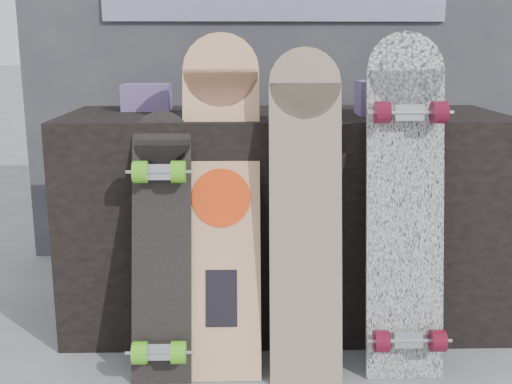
{
  "coord_description": "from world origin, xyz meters",
  "views": [
    {
      "loc": [
        -0.16,
        -1.86,
        1.05
      ],
      "look_at": [
        -0.11,
        0.2,
        0.57
      ],
      "focal_mm": 45.0,
      "sensor_mm": 36.0,
      "label": 1
    }
  ],
  "objects_px": {
    "longboard_geisha": "(221,193)",
    "longboard_celtic": "(305,205)",
    "vendor_table": "(283,218)",
    "skateboard_dark": "(161,244)",
    "longboard_cascadia": "(406,201)"
  },
  "relations": [
    {
      "from": "longboard_geisha",
      "to": "longboard_cascadia",
      "type": "relative_size",
      "value": 1.0
    },
    {
      "from": "longboard_geisha",
      "to": "longboard_celtic",
      "type": "bearing_deg",
      "value": -17.15
    },
    {
      "from": "skateboard_dark",
      "to": "longboard_geisha",
      "type": "bearing_deg",
      "value": 23.92
    },
    {
      "from": "vendor_table",
      "to": "longboard_geisha",
      "type": "relative_size",
      "value": 1.47
    },
    {
      "from": "longboard_celtic",
      "to": "longboard_geisha",
      "type": "bearing_deg",
      "value": 162.85
    },
    {
      "from": "vendor_table",
      "to": "skateboard_dark",
      "type": "height_order",
      "value": "skateboard_dark"
    },
    {
      "from": "longboard_geisha",
      "to": "skateboard_dark",
      "type": "height_order",
      "value": "longboard_geisha"
    },
    {
      "from": "longboard_celtic",
      "to": "longboard_cascadia",
      "type": "distance_m",
      "value": 0.32
    },
    {
      "from": "longboard_geisha",
      "to": "longboard_celtic",
      "type": "distance_m",
      "value": 0.28
    },
    {
      "from": "vendor_table",
      "to": "longboard_cascadia",
      "type": "xyz_separation_m",
      "value": [
        0.36,
        -0.4,
        0.16
      ]
    },
    {
      "from": "longboard_geisha",
      "to": "skateboard_dark",
      "type": "bearing_deg",
      "value": -156.08
    },
    {
      "from": "skateboard_dark",
      "to": "longboard_cascadia",
      "type": "bearing_deg",
      "value": 0.57
    },
    {
      "from": "longboard_celtic",
      "to": "skateboard_dark",
      "type": "height_order",
      "value": "longboard_celtic"
    },
    {
      "from": "longboard_celtic",
      "to": "skateboard_dark",
      "type": "distance_m",
      "value": 0.47
    },
    {
      "from": "vendor_table",
      "to": "skateboard_dark",
      "type": "bearing_deg",
      "value": -135.58
    }
  ]
}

